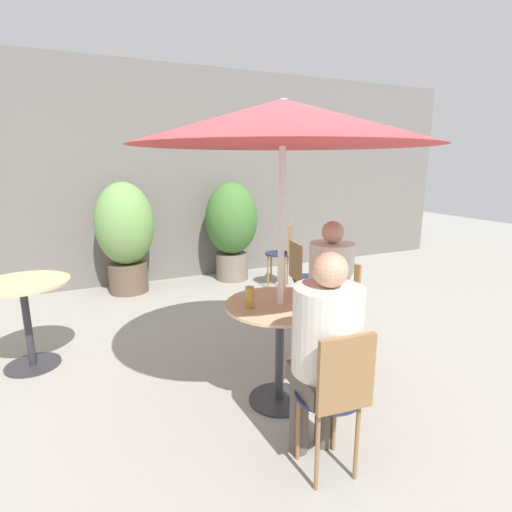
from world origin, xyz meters
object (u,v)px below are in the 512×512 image
at_px(bistro_chair_1, 337,303).
at_px(bistro_chair_3, 284,249).
at_px(bistro_chair_2, 302,273).
at_px(seated_person_1, 330,283).
at_px(beer_glass_2, 250,297).
at_px(umbrella, 283,123).
at_px(beer_glass_0, 313,293).
at_px(potted_plant_0, 125,231).
at_px(potted_plant_1, 232,225).
at_px(cafe_table_near, 280,329).
at_px(beer_glass_1, 282,283).
at_px(bistro_chair_0, 337,391).
at_px(seated_person_0, 325,344).
at_px(cafe_table_far, 25,305).

bearing_deg(bistro_chair_1, bistro_chair_3, 139.33).
height_order(bistro_chair_2, seated_person_1, seated_person_1).
xyz_separation_m(beer_glass_2, umbrella, (0.22, -0.02, 1.11)).
bearing_deg(beer_glass_0, potted_plant_0, 104.76).
height_order(seated_person_1, beer_glass_2, seated_person_1).
bearing_deg(potted_plant_1, bistro_chair_2, -86.62).
distance_m(cafe_table_near, bistro_chair_3, 2.74).
relative_size(beer_glass_2, potted_plant_1, 0.10).
relative_size(bistro_chair_3, potted_plant_0, 0.60).
height_order(beer_glass_1, potted_plant_1, potted_plant_1).
relative_size(cafe_table_near, bistro_chair_3, 0.87).
height_order(bistro_chair_0, bistro_chair_2, same).
xyz_separation_m(bistro_chair_0, potted_plant_1, (0.91, 3.83, 0.28)).
bearing_deg(seated_person_1, bistro_chair_1, 90.00).
relative_size(bistro_chair_1, beer_glass_1, 5.33).
height_order(cafe_table_near, beer_glass_1, beer_glass_1).
relative_size(bistro_chair_2, beer_glass_1, 5.33).
xyz_separation_m(seated_person_0, potted_plant_1, (0.89, 3.69, 0.07)).
height_order(bistro_chair_2, umbrella, umbrella).
bearing_deg(seated_person_1, bistro_chair_3, 136.69).
xyz_separation_m(bistro_chair_0, beer_glass_2, (-0.14, 0.80, 0.28)).
bearing_deg(beer_glass_1, seated_person_1, 8.65).
height_order(seated_person_0, seated_person_1, seated_person_0).
relative_size(cafe_table_near, bistro_chair_2, 0.87).
bearing_deg(bistro_chair_2, beer_glass_1, 151.09).
distance_m(cafe_table_near, beer_glass_2, 0.34).
xyz_separation_m(cafe_table_far, bistro_chair_2, (2.60, -0.08, -0.01)).
relative_size(bistro_chair_2, umbrella, 0.42).
xyz_separation_m(cafe_table_far, beer_glass_1, (1.79, -1.13, 0.28)).
relative_size(beer_glass_0, beer_glass_2, 1.22).
relative_size(beer_glass_0, potted_plant_1, 0.12).
bearing_deg(beer_glass_2, cafe_table_far, 137.89).
distance_m(beer_glass_2, potted_plant_0, 3.08).
bearing_deg(potted_plant_0, cafe_table_near, -78.03).
relative_size(cafe_table_far, seated_person_0, 0.60).
distance_m(bistro_chair_3, seated_person_1, 2.27).
xyz_separation_m(cafe_table_near, bistro_chair_2, (0.93, 1.24, -0.02)).
xyz_separation_m(beer_glass_1, potted_plant_1, (0.71, 2.86, -0.01)).
relative_size(potted_plant_0, umbrella, 0.70).
bearing_deg(seated_person_0, cafe_table_near, -90.00).
distance_m(cafe_table_near, cafe_table_far, 2.13).
xyz_separation_m(bistro_chair_3, seated_person_0, (-1.40, -3.04, 0.20)).
relative_size(seated_person_0, umbrella, 0.60).
distance_m(potted_plant_1, umbrella, 3.35).
height_order(bistro_chair_0, beer_glass_2, beer_glass_2).
xyz_separation_m(cafe_table_near, potted_plant_0, (-0.65, 3.07, 0.26)).
relative_size(beer_glass_2, potted_plant_0, 0.10).
bearing_deg(bistro_chair_0, potted_plant_0, -75.63).
distance_m(cafe_table_near, seated_person_1, 0.67).
distance_m(bistro_chair_3, seated_person_0, 3.36).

